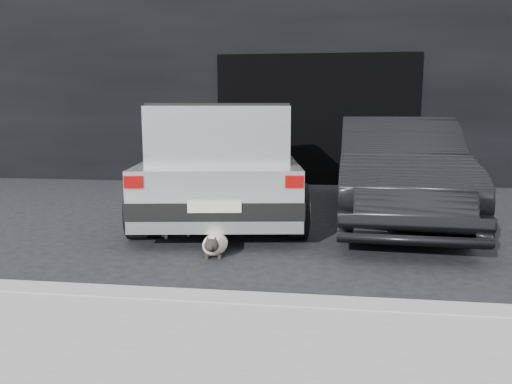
# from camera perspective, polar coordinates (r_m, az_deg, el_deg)

# --- Properties ---
(ground) EXTENTS (80.00, 80.00, 0.00)m
(ground) POSITION_cam_1_polar(r_m,az_deg,el_deg) (6.46, -2.77, -4.24)
(ground) COLOR black
(ground) RESTS_ON ground
(building_facade) EXTENTS (34.00, 4.00, 5.00)m
(building_facade) POSITION_cam_1_polar(r_m,az_deg,el_deg) (12.20, 7.16, 14.01)
(building_facade) COLOR black
(building_facade) RESTS_ON ground
(garage_opening) EXTENTS (4.00, 0.10, 2.60)m
(garage_opening) POSITION_cam_1_polar(r_m,az_deg,el_deg) (10.16, 6.91, 8.15)
(garage_opening) COLOR black
(garage_opening) RESTS_ON ground
(curb) EXTENTS (18.00, 0.25, 0.12)m
(curb) POSITION_cam_1_polar(r_m,az_deg,el_deg) (3.86, 5.10, -13.01)
(curb) COLOR gray
(curb) RESTS_ON ground
(silver_hatchback) EXTENTS (2.64, 4.57, 1.60)m
(silver_hatchback) POSITION_cam_1_polar(r_m,az_deg,el_deg) (7.29, -3.71, 4.30)
(silver_hatchback) COLOR silver
(silver_hatchback) RESTS_ON ground
(second_car) EXTENTS (1.71, 4.38, 1.42)m
(second_car) POSITION_cam_1_polar(r_m,az_deg,el_deg) (7.13, 15.75, 2.52)
(second_car) COLOR black
(second_car) RESTS_ON ground
(cat_siamese) EXTENTS (0.30, 0.79, 0.27)m
(cat_siamese) POSITION_cam_1_polar(r_m,az_deg,el_deg) (5.29, -4.75, -5.99)
(cat_siamese) COLOR beige
(cat_siamese) RESTS_ON ground
(cat_white) EXTENTS (0.59, 0.49, 0.33)m
(cat_white) POSITION_cam_1_polar(r_m,az_deg,el_deg) (6.13, -8.90, -3.57)
(cat_white) COLOR white
(cat_white) RESTS_ON ground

